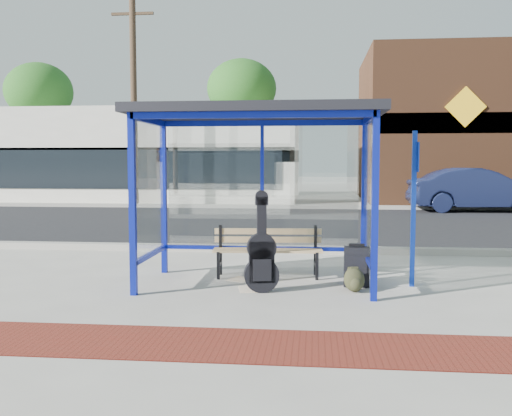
# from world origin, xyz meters

# --- Properties ---
(ground) EXTENTS (120.00, 120.00, 0.00)m
(ground) POSITION_xyz_m (0.00, 0.00, 0.00)
(ground) COLOR #B2ADA0
(ground) RESTS_ON ground
(brick_paver_strip) EXTENTS (60.00, 1.00, 0.01)m
(brick_paver_strip) POSITION_xyz_m (0.00, -2.60, 0.01)
(brick_paver_strip) COLOR maroon
(brick_paver_strip) RESTS_ON ground
(curb_near) EXTENTS (60.00, 0.25, 0.12)m
(curb_near) POSITION_xyz_m (0.00, 2.90, 0.06)
(curb_near) COLOR gray
(curb_near) RESTS_ON ground
(street_asphalt) EXTENTS (60.00, 10.00, 0.00)m
(street_asphalt) POSITION_xyz_m (0.00, 8.00, 0.00)
(street_asphalt) COLOR black
(street_asphalt) RESTS_ON ground
(curb_far) EXTENTS (60.00, 0.25, 0.12)m
(curb_far) POSITION_xyz_m (0.00, 13.10, 0.06)
(curb_far) COLOR gray
(curb_far) RESTS_ON ground
(far_sidewalk) EXTENTS (60.00, 4.00, 0.01)m
(far_sidewalk) POSITION_xyz_m (0.00, 15.00, 0.00)
(far_sidewalk) COLOR #B2ADA0
(far_sidewalk) RESTS_ON ground
(bus_shelter) EXTENTS (3.30, 1.80, 2.42)m
(bus_shelter) POSITION_xyz_m (0.00, 0.07, 2.07)
(bus_shelter) COLOR #0E1CA0
(bus_shelter) RESTS_ON ground
(storefront_white) EXTENTS (18.00, 6.04, 4.00)m
(storefront_white) POSITION_xyz_m (-9.00, 17.99, 2.00)
(storefront_white) COLOR silver
(storefront_white) RESTS_ON ground
(storefront_brown) EXTENTS (10.00, 7.08, 6.40)m
(storefront_brown) POSITION_xyz_m (8.00, 18.49, 3.20)
(storefront_brown) COLOR #59331E
(storefront_brown) RESTS_ON ground
(tree_left) EXTENTS (3.60, 3.60, 7.03)m
(tree_left) POSITION_xyz_m (-14.00, 22.00, 5.45)
(tree_left) COLOR #4C3826
(tree_left) RESTS_ON ground
(tree_mid) EXTENTS (3.60, 3.60, 7.03)m
(tree_mid) POSITION_xyz_m (-3.00, 22.00, 5.45)
(tree_mid) COLOR #4C3826
(tree_mid) RESTS_ON ground
(utility_pole_west) EXTENTS (1.60, 0.24, 8.00)m
(utility_pole_west) POSITION_xyz_m (-6.00, 13.40, 4.11)
(utility_pole_west) COLOR #4C3826
(utility_pole_west) RESTS_ON ground
(bench) EXTENTS (1.62, 0.49, 0.75)m
(bench) POSITION_xyz_m (0.10, 0.60, 0.43)
(bench) COLOR black
(bench) RESTS_ON ground
(guitar_bag) EXTENTS (0.47, 0.21, 1.25)m
(guitar_bag) POSITION_xyz_m (0.10, -0.43, 0.46)
(guitar_bag) COLOR black
(guitar_bag) RESTS_ON ground
(suitcase) EXTENTS (0.35, 0.24, 0.59)m
(suitcase) POSITION_xyz_m (1.35, 0.04, 0.27)
(suitcase) COLOR black
(suitcase) RESTS_ON ground
(backpack) EXTENTS (0.30, 0.28, 0.33)m
(backpack) POSITION_xyz_m (1.30, -0.29, 0.15)
(backpack) COLOR #292A17
(backpack) RESTS_ON ground
(sign_post) EXTENTS (0.09, 0.26, 2.10)m
(sign_post) POSITION_xyz_m (2.11, 0.13, 1.18)
(sign_post) COLOR #0D2A99
(sign_post) RESTS_ON ground
(newspaper_a) EXTENTS (0.41, 0.45, 0.01)m
(newspaper_a) POSITION_xyz_m (-0.27, 0.35, 0.00)
(newspaper_a) COLOR white
(newspaper_a) RESTS_ON ground
(newspaper_b) EXTENTS (0.39, 0.33, 0.01)m
(newspaper_b) POSITION_xyz_m (0.01, -0.21, 0.00)
(newspaper_b) COLOR white
(newspaper_b) RESTS_ON ground
(newspaper_c) EXTENTS (0.40, 0.47, 0.01)m
(newspaper_c) POSITION_xyz_m (-0.05, -0.28, 0.00)
(newspaper_c) COLOR white
(newspaper_c) RESTS_ON ground
(parked_car) EXTENTS (4.62, 1.83, 1.50)m
(parked_car) POSITION_xyz_m (6.35, 12.50, 0.75)
(parked_car) COLOR #161D40
(parked_car) RESTS_ON ground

